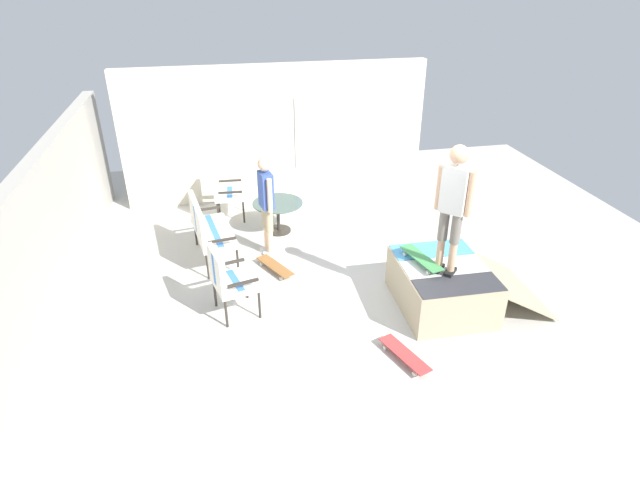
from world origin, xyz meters
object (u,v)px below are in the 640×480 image
at_px(skateboard_by_bench, 275,266).
at_px(skateboard_spare, 405,354).
at_px(skate_ramp, 444,285).
at_px(patio_chair_by_wall, 227,277).
at_px(patio_bench, 206,226).
at_px(skateboard_on_ramp, 421,258).
at_px(person_skater, 453,201).
at_px(patio_chair_near_house, 223,188).
at_px(patio_table, 278,211).
at_px(person_watching, 266,199).

height_order(skateboard_by_bench, skateboard_spare, same).
xyz_separation_m(skate_ramp, patio_chair_by_wall, (0.40, 3.00, 0.29)).
bearing_deg(patio_bench, skateboard_on_ramp, -122.55).
bearing_deg(skateboard_on_ramp, person_skater, -138.38).
height_order(patio_chair_near_house, patio_table, patio_chair_near_house).
bearing_deg(patio_chair_near_house, skate_ramp, -140.62).
height_order(patio_table, skateboard_by_bench, patio_table).
bearing_deg(person_skater, skateboard_on_ramp, 41.62).
distance_m(patio_bench, skateboard_by_bench, 1.28).
bearing_deg(skateboard_spare, skateboard_on_ramp, -27.89).
relative_size(skate_ramp, patio_bench, 1.57).
distance_m(patio_bench, person_skater, 3.94).
bearing_deg(skateboard_spare, person_watching, 23.46).
bearing_deg(person_watching, patio_chair_near_house, 23.35).
relative_size(patio_chair_near_house, person_watching, 0.60).
bearing_deg(skateboard_on_ramp, patio_chair_by_wall, 84.26).
height_order(patio_chair_near_house, skateboard_by_bench, patio_chair_near_house).
xyz_separation_m(skate_ramp, skateboard_on_ramp, (0.13, 0.33, 0.41)).
distance_m(patio_bench, skateboard_on_ramp, 3.45).
height_order(patio_bench, skateboard_on_ramp, patio_bench).
xyz_separation_m(skate_ramp, skateboard_by_bench, (1.40, 2.23, -0.24)).
bearing_deg(skateboard_by_bench, skateboard_spare, -151.81).
height_order(person_skater, skateboard_by_bench, person_skater).
relative_size(person_watching, skateboard_spare, 2.06).
distance_m(patio_table, person_watching, 0.98).
relative_size(skate_ramp, patio_chair_near_house, 2.03).
xyz_separation_m(patio_chair_near_house, person_watching, (-1.52, -0.66, 0.37)).
bearing_deg(patio_bench, person_watching, -87.66).
bearing_deg(patio_bench, patio_chair_near_house, -11.95).
bearing_deg(skateboard_spare, patio_chair_near_house, 23.43).
xyz_separation_m(patio_bench, skateboard_on_ramp, (-1.86, -2.91, 0.12)).
distance_m(skateboard_by_bench, skateboard_on_ramp, 2.38).
bearing_deg(skateboard_on_ramp, patio_chair_near_house, 37.03).
bearing_deg(skateboard_by_bench, patio_bench, 60.04).
height_order(skate_ramp, person_skater, person_skater).
relative_size(skate_ramp, patio_chair_by_wall, 2.03).
xyz_separation_m(skate_ramp, person_skater, (-0.13, 0.10, 1.37)).
distance_m(patio_chair_by_wall, patio_table, 2.59).
bearing_deg(patio_bench, patio_table, -57.84).
relative_size(patio_chair_by_wall, person_watching, 0.60).
height_order(skate_ramp, patio_chair_by_wall, patio_chair_by_wall).
relative_size(person_watching, person_skater, 0.95).
bearing_deg(person_watching, skateboard_spare, -156.54).
bearing_deg(person_watching, patio_bench, 92.34).
relative_size(person_skater, skateboard_by_bench, 2.21).
xyz_separation_m(person_watching, person_skater, (-2.16, -2.15, 0.71)).
bearing_deg(person_skater, skate_ramp, -36.89).
distance_m(patio_chair_by_wall, person_skater, 3.14).
distance_m(patio_chair_near_house, skateboard_by_bench, 2.31).
distance_m(skateboard_spare, skateboard_on_ramp, 1.44).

